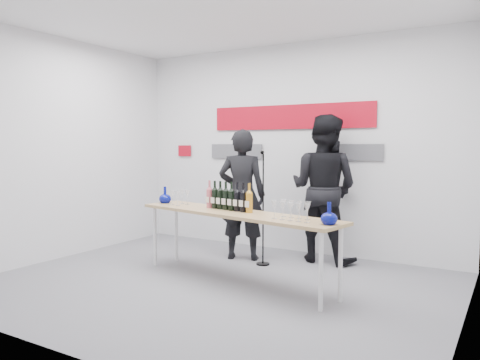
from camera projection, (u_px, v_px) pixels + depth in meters
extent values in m
plane|color=slate|center=(214.00, 285.00, 5.19)|extent=(5.00, 5.00, 0.00)
cube|color=silver|center=(290.00, 148.00, 6.79)|extent=(5.00, 0.04, 3.00)
cube|color=#A90718|center=(289.00, 117.00, 6.73)|extent=(2.50, 0.02, 0.35)
cube|color=#59595E|center=(236.00, 151.00, 7.23)|extent=(0.90, 0.02, 0.22)
cube|color=#59595E|center=(350.00, 152.00, 6.31)|extent=(0.90, 0.02, 0.22)
cube|color=#A90718|center=(185.00, 151.00, 7.74)|extent=(0.25, 0.02, 0.18)
cube|color=tan|center=(235.00, 213.00, 5.25)|extent=(2.71, 1.04, 0.04)
cylinder|color=silver|center=(155.00, 236.00, 5.98)|extent=(0.04, 0.04, 0.76)
cylinder|color=silver|center=(321.00, 271.00, 4.33)|extent=(0.04, 0.04, 0.76)
cylinder|color=silver|center=(176.00, 232.00, 6.24)|extent=(0.04, 0.04, 0.76)
cylinder|color=silver|center=(340.00, 264.00, 4.59)|extent=(0.04, 0.04, 0.76)
imported|color=black|center=(242.00, 195.00, 6.30)|extent=(0.74, 0.61, 1.76)
imported|color=black|center=(324.00, 189.00, 6.19)|extent=(1.01, 0.82, 1.94)
cylinder|color=black|center=(263.00, 264.00, 6.05)|extent=(0.17, 0.17, 0.02)
cylinder|color=black|center=(263.00, 210.00, 6.00)|extent=(0.02, 0.02, 1.43)
sphere|color=black|center=(262.00, 152.00, 5.92)|extent=(0.05, 0.05, 0.05)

